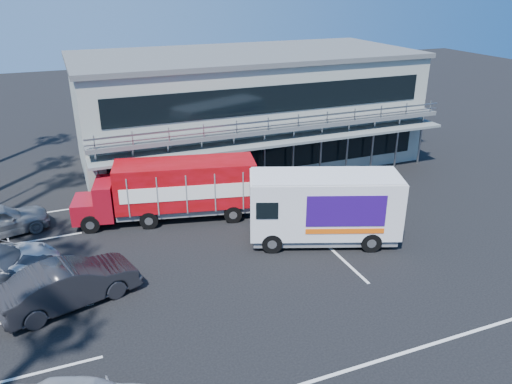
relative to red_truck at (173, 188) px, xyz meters
name	(u,v)px	position (x,y,z in m)	size (l,w,h in m)	color
ground	(304,269)	(4.01, -7.11, -1.71)	(120.00, 120.00, 0.00)	black
building	(246,107)	(7.01, 7.83, 1.95)	(22.40, 12.00, 7.30)	gray
red_truck	(173,188)	(0.00, 0.00, 0.00)	(9.49, 4.08, 3.11)	maroon
white_van	(324,207)	(6.00, -5.11, 0.10)	(7.35, 4.70, 3.40)	silver
parked_car_b	(70,284)	(-5.49, -5.91, -0.85)	(1.82, 5.21, 1.72)	black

